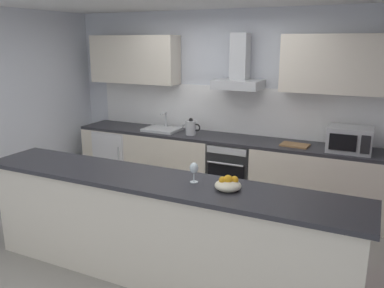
% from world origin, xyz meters
% --- Properties ---
extents(ground, '(5.99, 4.51, 0.02)m').
position_xyz_m(ground, '(0.00, 0.00, -0.01)').
color(ground, gray).
extents(wall_back, '(5.99, 0.12, 2.60)m').
position_xyz_m(wall_back, '(0.00, 1.81, 1.30)').
color(wall_back, silver).
rests_on(wall_back, ground).
extents(backsplash_tile, '(4.24, 0.02, 0.66)m').
position_xyz_m(backsplash_tile, '(0.00, 1.74, 1.23)').
color(backsplash_tile, white).
extents(counter_back, '(4.39, 0.60, 0.90)m').
position_xyz_m(counter_back, '(0.00, 1.43, 0.45)').
color(counter_back, beige).
rests_on(counter_back, ground).
extents(counter_island, '(3.61, 0.64, 0.99)m').
position_xyz_m(counter_island, '(0.22, -0.66, 0.50)').
color(counter_island, beige).
rests_on(counter_island, ground).
extents(upper_cabinets, '(4.34, 0.32, 0.70)m').
position_xyz_m(upper_cabinets, '(0.00, 1.58, 1.91)').
color(upper_cabinets, beige).
extents(oven, '(0.60, 0.62, 0.80)m').
position_xyz_m(oven, '(0.20, 1.41, 0.46)').
color(oven, slate).
rests_on(oven, ground).
extents(refrigerator, '(0.58, 0.60, 0.85)m').
position_xyz_m(refrigerator, '(-1.71, 1.40, 0.43)').
color(refrigerator, white).
rests_on(refrigerator, ground).
extents(microwave, '(0.50, 0.38, 0.30)m').
position_xyz_m(microwave, '(1.65, 1.38, 1.05)').
color(microwave, '#B7BABC').
rests_on(microwave, counter_back).
extents(sink, '(0.50, 0.40, 0.26)m').
position_xyz_m(sink, '(-0.91, 1.42, 0.93)').
color(sink, silver).
rests_on(sink, counter_back).
extents(kettle, '(0.29, 0.15, 0.24)m').
position_xyz_m(kettle, '(-0.42, 1.37, 1.01)').
color(kettle, '#B7BABC').
rests_on(kettle, counter_back).
extents(range_hood, '(0.62, 0.45, 0.72)m').
position_xyz_m(range_hood, '(0.20, 1.54, 1.79)').
color(range_hood, '#B7BABC').
extents(wine_glass, '(0.08, 0.08, 0.18)m').
position_xyz_m(wine_glass, '(0.56, -0.60, 1.12)').
color(wine_glass, silver).
rests_on(wine_glass, counter_island).
extents(fruit_bowl, '(0.22, 0.22, 0.13)m').
position_xyz_m(fruit_bowl, '(0.88, -0.64, 1.04)').
color(fruit_bowl, beige).
rests_on(fruit_bowl, counter_island).
extents(chopping_board, '(0.35, 0.24, 0.02)m').
position_xyz_m(chopping_board, '(1.02, 1.38, 0.91)').
color(chopping_board, '#9E7247').
rests_on(chopping_board, counter_back).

